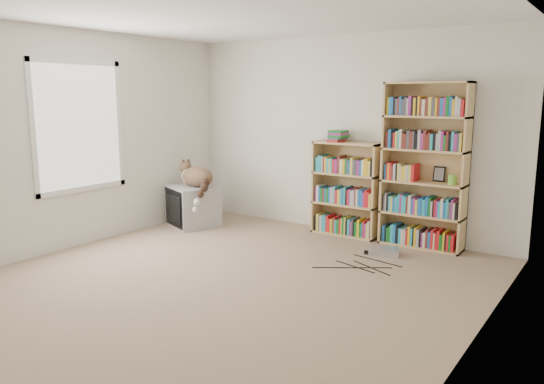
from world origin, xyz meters
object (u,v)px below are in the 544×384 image
Objects in this scene: crt_tv at (194,206)px; bookcase_tall at (425,171)px; cat at (197,180)px; dvd_player at (384,251)px; bookcase_short at (347,193)px.

bookcase_tall reaches higher than crt_tv.
cat is 2.93m from bookcase_tall.
cat is at bearing -164.55° from bookcase_tall.
bookcase_tall reaches higher than dvd_player.
crt_tv is 0.41× the size of bookcase_tall.
bookcase_short is (-0.98, 0.00, -0.36)m from bookcase_tall.
cat is at bearing 165.90° from dvd_player.
cat is 1.99m from bookcase_short.
bookcase_short is at bearing 43.76° from crt_tv.
dvd_player is (2.68, 0.19, -0.23)m from crt_tv.
bookcase_tall is 5.83× the size of dvd_player.
dvd_player is (-0.23, -0.56, -0.86)m from bookcase_tall.
crt_tv is 2.70m from dvd_player.
crt_tv is 3.07m from bookcase_tall.
dvd_player is at bearing -112.05° from bookcase_tall.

